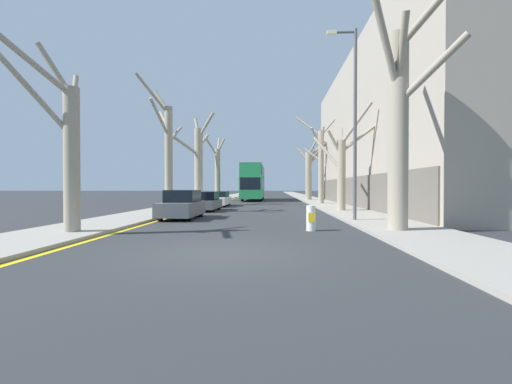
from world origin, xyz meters
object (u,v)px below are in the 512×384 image
at_px(street_tree_left_0, 66,145).
at_px(street_tree_right_1, 343,167).
at_px(double_decker_bus, 253,181).
at_px(street_tree_left_1, 167,151).
at_px(street_tree_right_3, 310,171).
at_px(parked_car_2, 218,199).
at_px(street_tree_right_0, 399,118).
at_px(street_tree_left_3, 217,170).
at_px(parked_car_1, 205,202).
at_px(parked_car_0, 182,205).
at_px(lamp_post, 353,116).
at_px(traffic_bollard, 311,218).
at_px(street_tree_right_2, 320,162).
at_px(street_tree_left_2, 198,161).

height_order(street_tree_left_0, street_tree_right_1, street_tree_right_1).
bearing_deg(double_decker_bus, street_tree_left_1, -101.58).
bearing_deg(street_tree_right_3, street_tree_left_0, -110.19).
xyz_separation_m(street_tree_left_0, parked_car_2, (2.29, 18.12, -2.48)).
relative_size(street_tree_right_0, street_tree_right_1, 1.16).
height_order(street_tree_right_0, double_decker_bus, street_tree_right_0).
distance_m(street_tree_left_0, street_tree_right_3, 33.80).
bearing_deg(street_tree_left_1, street_tree_left_0, -90.92).
height_order(street_tree_left_3, parked_car_1, street_tree_left_3).
bearing_deg(street_tree_right_0, double_decker_bus, 102.96).
height_order(street_tree_right_1, parked_car_2, street_tree_right_1).
xyz_separation_m(double_decker_bus, parked_car_0, (-2.25, -25.63, -1.79)).
height_order(street_tree_left_3, street_tree_right_1, street_tree_left_3).
height_order(street_tree_left_0, lamp_post, lamp_post).
bearing_deg(street_tree_left_3, street_tree_right_3, 5.15).
bearing_deg(street_tree_left_1, parked_car_0, -63.74).
height_order(street_tree_left_0, parked_car_1, street_tree_left_0).
height_order(street_tree_right_1, parked_car_1, street_tree_right_1).
bearing_deg(parked_car_2, street_tree_left_3, 99.70).
bearing_deg(parked_car_0, street_tree_right_3, 69.71).
bearing_deg(street_tree_left_1, traffic_bollard, -47.27).
bearing_deg(street_tree_right_2, traffic_bollard, -98.66).
xyz_separation_m(street_tree_left_2, street_tree_right_2, (11.42, 1.79, 0.04)).
xyz_separation_m(street_tree_left_1, street_tree_left_3, (-0.02, 20.00, -0.27)).
bearing_deg(street_tree_right_1, street_tree_left_0, -135.13).
height_order(street_tree_right_0, parked_car_2, street_tree_right_0).
height_order(street_tree_left_0, parked_car_0, street_tree_left_0).
height_order(street_tree_left_1, parked_car_1, street_tree_left_1).
relative_size(street_tree_left_2, street_tree_right_0, 1.03).
relative_size(street_tree_right_0, lamp_post, 0.89).
bearing_deg(traffic_bollard, street_tree_left_2, 114.68).
bearing_deg(street_tree_right_3, street_tree_right_2, -90.37).
bearing_deg(street_tree_right_2, street_tree_left_1, -136.24).
height_order(street_tree_left_1, street_tree_right_3, street_tree_left_1).
relative_size(double_decker_bus, parked_car_2, 2.66).
bearing_deg(double_decker_bus, street_tree_left_3, -163.15).
height_order(double_decker_bus, parked_car_2, double_decker_bus).
xyz_separation_m(street_tree_left_3, double_decker_bus, (4.40, 1.33, -1.25)).
relative_size(street_tree_left_3, traffic_bollard, 8.46).
height_order(street_tree_right_3, parked_car_2, street_tree_right_3).
height_order(street_tree_left_3, street_tree_right_0, street_tree_left_3).
bearing_deg(street_tree_left_1, street_tree_right_1, 4.96).
bearing_deg(parked_car_2, street_tree_right_3, 55.45).
bearing_deg(street_tree_right_2, street_tree_left_3, 141.65).
distance_m(street_tree_right_2, lamp_post, 16.74).
xyz_separation_m(street_tree_right_2, street_tree_right_3, (0.07, 10.10, -0.33)).
relative_size(street_tree_left_0, parked_car_2, 1.51).
bearing_deg(street_tree_right_1, parked_car_1, 175.12).
distance_m(street_tree_left_2, street_tree_right_3, 16.53).
bearing_deg(street_tree_right_3, street_tree_left_3, -174.85).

